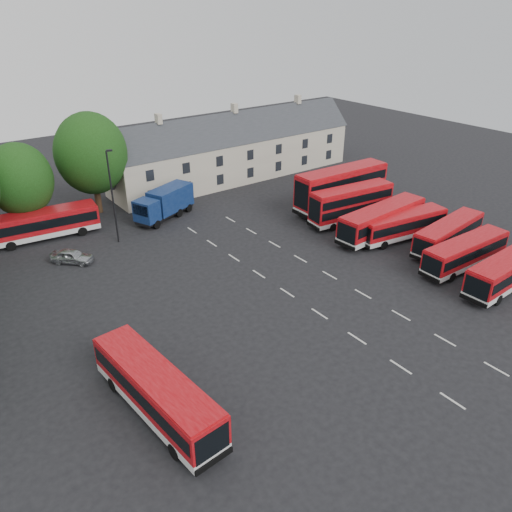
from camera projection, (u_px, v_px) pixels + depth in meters
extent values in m
plane|color=black|center=(303.00, 303.00, 40.90)|extent=(140.00, 140.00, 0.00)
cube|color=beige|center=(453.00, 401.00, 30.91)|extent=(0.15, 1.80, 0.01)
cube|color=beige|center=(401.00, 367.00, 33.77)|extent=(0.15, 1.80, 0.01)
cube|color=beige|center=(357.00, 338.00, 36.62)|extent=(0.15, 1.80, 0.01)
cube|color=beige|center=(320.00, 314.00, 39.47)|extent=(0.15, 1.80, 0.01)
cube|color=beige|center=(287.00, 293.00, 42.32)|extent=(0.15, 1.80, 0.01)
cube|color=beige|center=(259.00, 274.00, 45.17)|extent=(0.15, 1.80, 0.01)
cube|color=beige|center=(234.00, 258.00, 48.02)|extent=(0.15, 1.80, 0.01)
cube|color=beige|center=(212.00, 243.00, 50.87)|extent=(0.15, 1.80, 0.01)
cube|color=beige|center=(192.00, 230.00, 53.73)|extent=(0.15, 1.80, 0.01)
cube|color=beige|center=(496.00, 369.00, 33.57)|extent=(0.15, 1.80, 0.01)
cube|color=beige|center=(445.00, 340.00, 36.42)|extent=(0.15, 1.80, 0.01)
cube|color=beige|center=(401.00, 315.00, 39.27)|extent=(0.15, 1.80, 0.01)
cube|color=beige|center=(363.00, 294.00, 42.12)|extent=(0.15, 1.80, 0.01)
cube|color=beige|center=(330.00, 275.00, 44.97)|extent=(0.15, 1.80, 0.01)
cube|color=beige|center=(300.00, 259.00, 47.83)|extent=(0.15, 1.80, 0.01)
cube|color=beige|center=(274.00, 244.00, 50.68)|extent=(0.15, 1.80, 0.01)
cube|color=beige|center=(251.00, 231.00, 53.53)|extent=(0.15, 1.80, 0.01)
cube|color=beige|center=(230.00, 219.00, 56.38)|extent=(0.15, 1.80, 0.01)
cylinder|color=black|center=(28.00, 217.00, 52.62)|extent=(0.70, 0.70, 3.50)
ellipsoid|color=#17370F|center=(20.00, 180.00, 50.76)|extent=(6.60, 6.60, 7.59)
cylinder|color=black|center=(97.00, 195.00, 57.42)|extent=(0.70, 0.70, 4.20)
ellipsoid|color=#17370F|center=(91.00, 153.00, 55.19)|extent=(7.92, 7.92, 9.11)
cube|color=beige|center=(235.00, 158.00, 68.45)|extent=(35.00, 7.00, 5.50)
cube|color=#2D3035|center=(235.00, 138.00, 67.19)|extent=(35.70, 7.13, 7.13)
cube|color=beige|center=(158.00, 119.00, 59.54)|extent=(0.60, 0.90, 1.20)
cube|color=beige|center=(234.00, 108.00, 65.38)|extent=(0.60, 0.90, 1.20)
cube|color=beige|center=(298.00, 99.00, 71.22)|extent=(0.60, 0.90, 1.20)
cube|color=silver|center=(507.00, 279.00, 42.90)|extent=(10.54, 2.71, 0.52)
cube|color=#A80A11|center=(510.00, 267.00, 42.35)|extent=(10.54, 2.71, 1.86)
cube|color=black|center=(510.00, 266.00, 42.33)|extent=(10.12, 2.76, 0.90)
cylinder|color=black|center=(498.00, 300.00, 40.41)|extent=(0.96, 0.30, 0.95)
cube|color=silver|center=(464.00, 261.00, 46.02)|extent=(9.96, 2.51, 0.50)
cube|color=#A80A11|center=(466.00, 250.00, 45.50)|extent=(9.96, 2.51, 1.76)
cube|color=black|center=(466.00, 249.00, 45.48)|extent=(9.57, 2.55, 0.86)
cube|color=#A80A11|center=(468.00, 241.00, 45.08)|extent=(9.76, 2.41, 0.11)
cylinder|color=black|center=(452.00, 277.00, 43.77)|extent=(0.91, 0.28, 0.90)
cylinder|color=black|center=(474.00, 250.00, 48.50)|extent=(0.91, 0.28, 0.90)
cube|color=silver|center=(447.00, 242.00, 49.56)|extent=(10.19, 3.45, 0.50)
cube|color=#A80A11|center=(449.00, 231.00, 49.04)|extent=(10.19, 3.45, 1.77)
cube|color=black|center=(449.00, 231.00, 49.02)|extent=(9.80, 3.46, 0.86)
cube|color=#A80A11|center=(451.00, 223.00, 48.62)|extent=(9.98, 3.34, 0.11)
cylinder|color=black|center=(440.00, 258.00, 47.06)|extent=(0.93, 0.36, 0.91)
cylinder|color=black|center=(452.00, 232.00, 52.30)|extent=(0.93, 0.36, 0.91)
cube|color=silver|center=(401.00, 233.00, 51.50)|extent=(10.26, 3.77, 0.50)
cube|color=#A80A11|center=(403.00, 223.00, 50.97)|extent=(10.26, 3.77, 1.78)
cube|color=black|center=(403.00, 222.00, 50.95)|extent=(9.87, 3.76, 0.87)
cube|color=#A80A11|center=(404.00, 214.00, 50.55)|extent=(10.05, 3.65, 0.11)
cylinder|color=black|center=(384.00, 245.00, 49.46)|extent=(0.94, 0.39, 0.91)
cylinder|color=black|center=(417.00, 225.00, 53.76)|extent=(0.94, 0.39, 0.91)
cube|color=silver|center=(381.00, 229.00, 52.20)|extent=(11.53, 3.36, 0.57)
cube|color=#A80A11|center=(382.00, 217.00, 51.60)|extent=(11.53, 3.36, 2.02)
cube|color=black|center=(382.00, 217.00, 51.58)|extent=(11.08, 3.39, 0.98)
cube|color=#A80A11|center=(383.00, 208.00, 51.12)|extent=(11.30, 3.24, 0.12)
cylinder|color=black|center=(368.00, 245.00, 49.43)|extent=(1.05, 0.36, 1.03)
cylinder|color=black|center=(392.00, 219.00, 55.22)|extent=(1.05, 0.36, 1.03)
cube|color=silver|center=(350.00, 216.00, 55.44)|extent=(10.13, 3.41, 0.50)
cube|color=#A80A11|center=(351.00, 201.00, 54.63)|extent=(10.13, 3.41, 3.02)
cube|color=black|center=(351.00, 206.00, 54.90)|extent=(9.74, 3.41, 0.86)
cube|color=#A80A11|center=(353.00, 188.00, 53.92)|extent=(9.92, 3.29, 0.11)
cylinder|color=black|center=(333.00, 227.00, 53.36)|extent=(0.93, 0.36, 0.90)
cylinder|color=black|center=(365.00, 210.00, 57.75)|extent=(0.93, 0.36, 0.90)
cube|color=black|center=(352.00, 196.00, 54.36)|extent=(9.74, 3.41, 0.86)
cube|color=silver|center=(340.00, 202.00, 58.94)|extent=(12.09, 3.20, 0.60)
cube|color=#A80A11|center=(341.00, 185.00, 57.97)|extent=(12.09, 3.20, 3.65)
cube|color=black|center=(341.00, 191.00, 58.29)|extent=(11.62, 3.25, 1.04)
cube|color=#A80A11|center=(343.00, 169.00, 57.11)|extent=(11.85, 3.08, 0.13)
cylinder|color=black|center=(322.00, 215.00, 56.25)|extent=(1.10, 0.35, 1.09)
cylinder|color=black|center=(356.00, 195.00, 61.91)|extent=(1.10, 0.35, 1.09)
cube|color=black|center=(342.00, 179.00, 57.64)|extent=(11.62, 3.25, 1.04)
cube|color=silver|center=(158.00, 403.00, 29.70)|extent=(3.39, 11.08, 0.55)
cube|color=#A80A11|center=(156.00, 387.00, 29.14)|extent=(3.39, 11.08, 1.93)
cube|color=black|center=(156.00, 386.00, 29.11)|extent=(3.42, 10.65, 0.94)
cube|color=#A80A11|center=(154.00, 373.00, 28.67)|extent=(3.28, 10.85, 0.12)
cylinder|color=black|center=(208.00, 430.00, 28.17)|extent=(0.36, 1.01, 0.99)
cylinder|color=black|center=(114.00, 385.00, 31.49)|extent=(0.36, 1.01, 0.99)
cube|color=silver|center=(45.00, 232.00, 51.49)|extent=(11.03, 3.62, 0.54)
cube|color=#A80A11|center=(43.00, 221.00, 50.93)|extent=(11.03, 3.62, 1.92)
cube|color=black|center=(43.00, 221.00, 50.90)|extent=(10.60, 3.63, 0.93)
cube|color=#A80A11|center=(41.00, 212.00, 50.46)|extent=(10.80, 3.50, 0.12)
cylinder|color=black|center=(11.00, 246.00, 49.20)|extent=(1.01, 0.38, 0.98)
cylinder|color=black|center=(77.00, 224.00, 54.03)|extent=(1.01, 0.38, 0.98)
cube|color=black|center=(165.00, 213.00, 56.40)|extent=(7.88, 4.80, 0.29)
cube|color=navy|center=(147.00, 211.00, 53.62)|extent=(2.69, 2.95, 2.30)
cube|color=black|center=(140.00, 211.00, 52.76)|extent=(0.86, 1.92, 1.15)
cube|color=navy|center=(170.00, 198.00, 56.58)|extent=(5.97, 4.29, 2.59)
cylinder|color=black|center=(157.00, 225.00, 53.93)|extent=(0.99, 0.61, 0.96)
cylinder|color=black|center=(174.00, 204.00, 59.19)|extent=(0.99, 0.61, 0.96)
imported|color=#B5B9BD|center=(72.00, 256.00, 46.86)|extent=(3.90, 3.92, 1.34)
cylinder|color=black|center=(113.00, 198.00, 49.07)|extent=(0.17, 0.17, 9.48)
cube|color=black|center=(109.00, 150.00, 46.98)|extent=(0.61, 0.39, 0.17)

